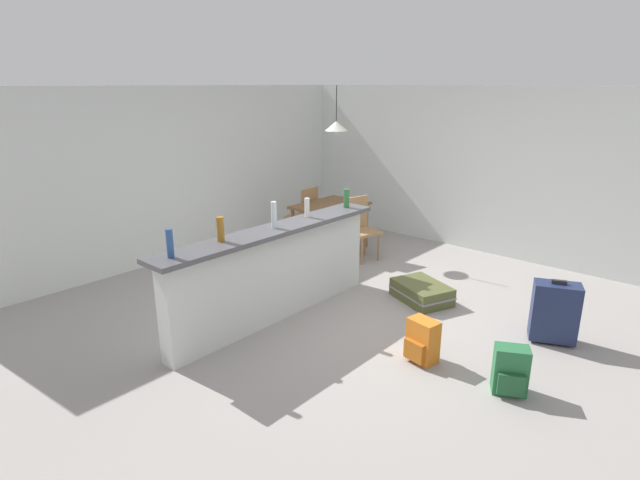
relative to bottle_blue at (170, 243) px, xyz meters
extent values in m
cube|color=gray|center=(2.02, -0.39, -1.20)|extent=(13.00, 13.00, 0.05)
cube|color=silver|center=(2.02, 2.66, 0.07)|extent=(6.60, 0.10, 2.50)
cube|color=silver|center=(5.07, -0.09, 0.07)|extent=(0.10, 6.00, 2.50)
cube|color=silver|center=(1.26, 0.00, -0.68)|extent=(2.80, 0.20, 1.00)
cube|color=#4C4C51|center=(1.26, 0.00, -0.16)|extent=(2.96, 0.40, 0.05)
cylinder|color=#284C89|center=(0.00, 0.00, 0.00)|extent=(0.06, 0.06, 0.26)
cylinder|color=#9E661E|center=(0.60, 0.05, -0.01)|extent=(0.07, 0.07, 0.25)
cylinder|color=silver|center=(1.27, 0.01, 0.01)|extent=(0.06, 0.06, 0.29)
cylinder|color=silver|center=(1.85, 0.06, -0.02)|extent=(0.06, 0.06, 0.22)
cylinder|color=#2D6B38|center=(2.52, 0.01, -0.02)|extent=(0.07, 0.07, 0.23)
cube|color=brown|center=(3.51, 1.12, -0.46)|extent=(1.10, 0.80, 0.04)
cylinder|color=brown|center=(3.02, 0.78, -0.83)|extent=(0.06, 0.06, 0.70)
cylinder|color=brown|center=(4.00, 0.78, -0.83)|extent=(0.06, 0.06, 0.70)
cylinder|color=brown|center=(3.02, 1.46, -0.83)|extent=(0.06, 0.06, 0.70)
cylinder|color=brown|center=(4.00, 1.46, -0.83)|extent=(0.06, 0.06, 0.70)
cube|color=#9E754C|center=(3.48, 0.44, -0.75)|extent=(0.48, 0.48, 0.04)
cube|color=#9E754C|center=(3.53, 0.62, -0.49)|extent=(0.40, 0.13, 0.48)
cylinder|color=#9E754C|center=(3.29, 0.33, -0.97)|extent=(0.04, 0.04, 0.41)
cylinder|color=#9E754C|center=(3.60, 0.25, -0.97)|extent=(0.04, 0.04, 0.41)
cylinder|color=#9E754C|center=(3.37, 0.64, -0.97)|extent=(0.04, 0.04, 0.41)
cylinder|color=#9E754C|center=(3.68, 0.56, -0.97)|extent=(0.04, 0.04, 0.41)
cube|color=#9E754C|center=(3.51, 1.74, -0.75)|extent=(0.43, 0.43, 0.04)
cube|color=#9E754C|center=(3.52, 1.56, -0.49)|extent=(0.40, 0.06, 0.48)
cylinder|color=#9E754C|center=(3.66, 1.91, -0.97)|extent=(0.04, 0.04, 0.41)
cylinder|color=#9E754C|center=(3.34, 1.89, -0.97)|extent=(0.04, 0.04, 0.41)
cylinder|color=#9E754C|center=(3.68, 1.59, -0.97)|extent=(0.04, 0.04, 0.41)
cylinder|color=#9E754C|center=(3.36, 1.57, -0.97)|extent=(0.04, 0.04, 0.41)
cylinder|color=black|center=(3.61, 1.09, 1.06)|extent=(0.01, 0.01, 0.53)
cone|color=white|center=(3.61, 1.09, 0.74)|extent=(0.34, 0.34, 0.14)
sphere|color=white|center=(3.61, 1.09, 0.66)|extent=(0.07, 0.07, 0.07)
cube|color=#51562D|center=(2.75, -0.98, -1.07)|extent=(0.70, 0.81, 0.22)
cube|color=gray|center=(2.75, -0.98, -1.07)|extent=(0.72, 0.83, 0.02)
cube|color=#2D2D33|center=(2.90, -0.60, -1.07)|extent=(0.22, 0.20, 0.02)
cube|color=#286B3D|center=(1.58, -2.53, -0.97)|extent=(0.29, 0.33, 0.42)
cube|color=#205530|center=(1.48, -2.58, -1.04)|extent=(0.16, 0.22, 0.19)
cube|color=black|center=(1.63, -2.42, -0.99)|extent=(0.04, 0.04, 0.36)
cube|color=black|center=(1.70, -2.54, -0.99)|extent=(0.04, 0.04, 0.36)
cube|color=#1E284C|center=(2.73, -2.50, -0.85)|extent=(0.40, 0.50, 0.60)
cylinder|color=black|center=(2.81, -2.68, -1.15)|extent=(0.05, 0.07, 0.06)
cylinder|color=black|center=(2.66, -2.33, -1.15)|extent=(0.05, 0.07, 0.06)
cube|color=#232328|center=(2.73, -2.50, -0.53)|extent=(0.09, 0.14, 0.04)
cube|color=orange|center=(1.54, -1.71, -0.97)|extent=(0.23, 0.31, 0.42)
cube|color=#AB5918|center=(1.43, -1.69, -1.04)|extent=(0.10, 0.23, 0.19)
cube|color=black|center=(1.65, -1.65, -0.99)|extent=(0.03, 0.04, 0.36)
cube|color=black|center=(1.62, -1.79, -0.99)|extent=(0.03, 0.04, 0.36)
camera|label=1|loc=(-2.30, -3.80, 1.35)|focal=28.37mm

